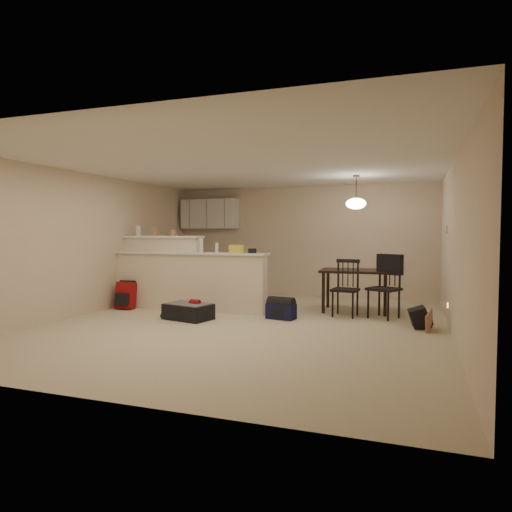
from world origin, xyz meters
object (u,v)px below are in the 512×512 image
at_px(dining_chair_far, 384,287).
at_px(black_daypack, 419,318).
at_px(pendant_lamp, 356,203).
at_px(navy_duffel, 281,311).
at_px(dining_table, 355,275).
at_px(red_backpack, 126,296).
at_px(suitcase, 188,312).
at_px(dining_chair_near, 345,288).

distance_m(dining_chair_far, black_daypack, 0.93).
height_order(dining_chair_far, black_daypack, dining_chair_far).
bearing_deg(pendant_lamp, navy_duffel, -133.86).
distance_m(navy_duffel, black_daypack, 2.19).
xyz_separation_m(dining_table, black_daypack, (1.11, -1.13, -0.53)).
distance_m(dining_table, red_backpack, 4.33).
height_order(dining_table, pendant_lamp, pendant_lamp).
distance_m(dining_table, navy_duffel, 1.66).
xyz_separation_m(pendant_lamp, black_daypack, (1.11, -1.13, -1.84)).
height_order(dining_chair_far, red_backpack, dining_chair_far).
bearing_deg(pendant_lamp, suitcase, -146.60).
relative_size(dining_chair_far, navy_duffel, 2.26).
relative_size(pendant_lamp, suitcase, 0.81).
relative_size(dining_table, dining_chair_near, 1.30).
height_order(pendant_lamp, dining_chair_far, pendant_lamp).
relative_size(dining_table, pendant_lamp, 2.07).
height_order(pendant_lamp, black_daypack, pendant_lamp).
bearing_deg(suitcase, black_daypack, 22.03).
xyz_separation_m(dining_chair_far, navy_duffel, (-1.62, -0.64, -0.40)).
height_order(pendant_lamp, dining_chair_near, pendant_lamp).
bearing_deg(dining_chair_near, dining_table, 86.05).
height_order(suitcase, black_daypack, black_daypack).
height_order(dining_table, dining_chair_near, dining_chair_near).
relative_size(pendant_lamp, dining_chair_far, 0.58).
bearing_deg(dining_table, dining_chair_far, -45.44).
xyz_separation_m(dining_table, dining_chair_near, (-0.10, -0.54, -0.19)).
xyz_separation_m(red_backpack, black_daypack, (5.27, 0.00, -0.10)).
relative_size(dining_chair_far, black_daypack, 3.07).
bearing_deg(black_daypack, red_backpack, 83.35).
relative_size(dining_chair_far, red_backpack, 2.10).
xyz_separation_m(suitcase, black_daypack, (3.65, 0.55, 0.02)).
relative_size(dining_chair_near, black_daypack, 2.85).
relative_size(dining_chair_near, navy_duffel, 2.09).
height_order(red_backpack, navy_duffel, red_backpack).
bearing_deg(red_backpack, dining_table, 10.00).
bearing_deg(black_daypack, dining_chair_far, 35.02).
distance_m(dining_chair_near, red_backpack, 4.11).
xyz_separation_m(pendant_lamp, navy_duffel, (-1.08, -1.13, -1.86)).
distance_m(red_backpack, navy_duffel, 3.08).
distance_m(pendant_lamp, red_backpack, 4.65).
bearing_deg(dining_chair_far, black_daypack, -21.83).
xyz_separation_m(dining_table, pendant_lamp, (0.00, 0.00, 1.31)).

